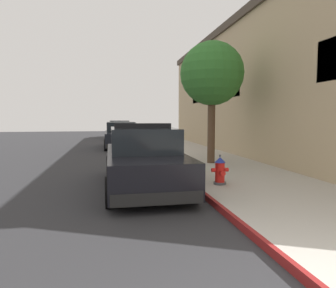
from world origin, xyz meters
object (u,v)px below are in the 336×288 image
object	(u,v)px
parked_car_dark_far	(119,130)
street_tree	(212,74)
fire_hydrant	(220,171)
parked_car_silver_ahead	(121,135)
police_cruiser	(143,159)

from	to	relation	value
parked_car_dark_far	street_tree	xyz separation A→B (m)	(2.88, -16.45, 2.67)
fire_hydrant	street_tree	xyz separation A→B (m)	(0.99, 3.62, 2.93)
parked_car_dark_far	fire_hydrant	bearing A→B (deg)	-84.62
parked_car_dark_far	parked_car_silver_ahead	bearing A→B (deg)	-91.24
police_cruiser	parked_car_silver_ahead	distance (m)	10.83
parked_car_silver_ahead	street_tree	distance (m)	8.86
police_cruiser	fire_hydrant	distance (m)	2.01
police_cruiser	parked_car_silver_ahead	world-z (taller)	police_cruiser
police_cruiser	fire_hydrant	xyz separation A→B (m)	(1.88, -0.65, -0.26)
street_tree	police_cruiser	bearing A→B (deg)	-134.14
police_cruiser	parked_car_silver_ahead	bearing A→B (deg)	91.02
police_cruiser	street_tree	size ratio (longest dim) A/B	1.08
parked_car_dark_far	street_tree	distance (m)	16.92
parked_car_dark_far	fire_hydrant	xyz separation A→B (m)	(1.89, -20.07, -0.26)
street_tree	fire_hydrant	bearing A→B (deg)	-105.35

